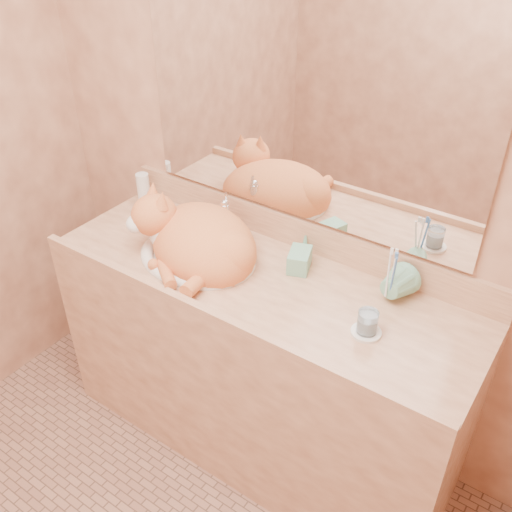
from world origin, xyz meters
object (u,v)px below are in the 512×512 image
Objects in this scene: vanity_counter at (258,365)px; water_glass at (368,322)px; soap_dispenser at (297,258)px; sink_basin at (197,242)px; cat at (195,237)px; toothbrush_cup at (388,292)px.

water_glass is at bearing -5.59° from vanity_counter.
sink_basin is at bearing 176.40° from soap_dispenser.
cat reaches higher than soap_dispenser.
water_glass is (0.70, -0.02, -0.02)m from sink_basin.
soap_dispenser is 2.19× the size of water_glass.
sink_basin is 5.96× the size of water_glass.
cat is at bearing 161.87° from sink_basin.
toothbrush_cup is (0.69, 0.15, -0.02)m from sink_basin.
toothbrush_cup is at bearing 35.22° from cat.
sink_basin reaches higher than water_glass.
toothbrush_cup is (0.71, 0.14, -0.03)m from cat.
vanity_counter is 0.65m from water_glass.
soap_dispenser is 0.33m from toothbrush_cup.
soap_dispenser is 1.43× the size of toothbrush_cup.
sink_basin is 0.70m from water_glass.
soap_dispenser is at bearing 26.52° from sink_basin.
vanity_counter is at bearing -159.90° from soap_dispenser.
toothbrush_cup is (0.33, 0.04, -0.03)m from soap_dispenser.
cat is 0.39m from soap_dispenser.
vanity_counter is 21.10× the size of water_glass.
toothbrush_cup is 1.53× the size of water_glass.
soap_dispenser is at bearing -172.79° from toothbrush_cup.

